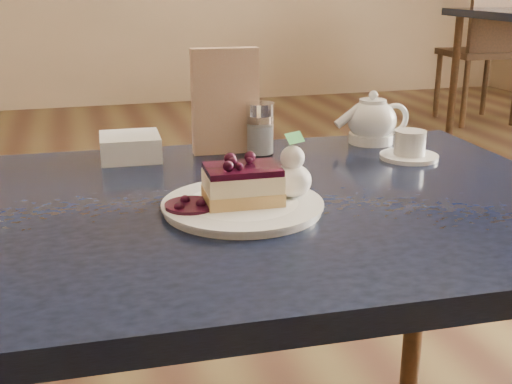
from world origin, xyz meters
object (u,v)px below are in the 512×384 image
object	(u,v)px
cheesecake_slice	(242,185)
tea_set	(379,127)
dessert_plate	(243,206)
main_table	(237,243)

from	to	relation	value
cheesecake_slice	tea_set	world-z (taller)	tea_set
dessert_plate	cheesecake_slice	world-z (taller)	cheesecake_slice
cheesecake_slice	dessert_plate	bearing A→B (deg)	0.00
main_table	cheesecake_slice	distance (m)	0.12
main_table	tea_set	xyz separation A→B (m)	(0.36, 0.25, 0.11)
main_table	tea_set	world-z (taller)	tea_set
tea_set	cheesecake_slice	bearing A→B (deg)	-141.16
dessert_plate	cheesecake_slice	xyz separation A→B (m)	(0.00, 0.00, 0.03)
dessert_plate	tea_set	world-z (taller)	tea_set
dessert_plate	tea_set	xyz separation A→B (m)	(0.36, 0.29, 0.03)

